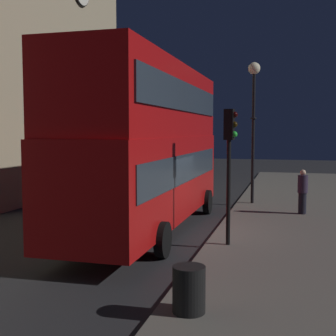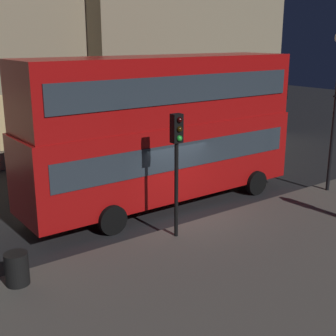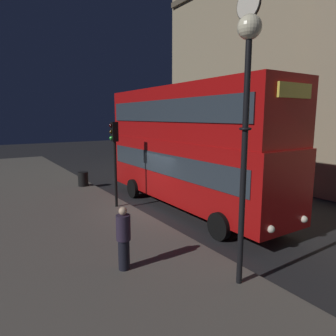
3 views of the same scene
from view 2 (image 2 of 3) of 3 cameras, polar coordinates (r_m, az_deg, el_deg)
ground_plane at (r=16.43m, az=1.06°, el=-5.84°), size 80.00×80.00×0.00m
sidewalk_slab at (r=12.77m, az=17.35°, el=-13.00°), size 44.00×9.59×0.12m
double_decker_bus at (r=16.75m, az=-0.63°, el=5.30°), size 10.78×2.88×5.43m
traffic_light_near_kerb at (r=13.63m, az=1.09°, el=2.25°), size 0.33×0.37×3.81m
traffic_light_far_side at (r=25.72m, az=13.96°, el=7.81°), size 0.34×0.37×3.73m
litter_bin at (r=12.31m, az=-18.08°, el=-11.69°), size 0.59×0.59×0.83m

